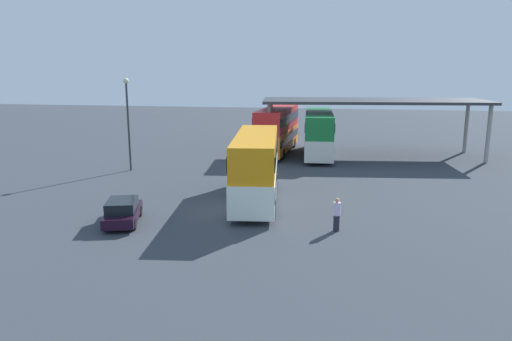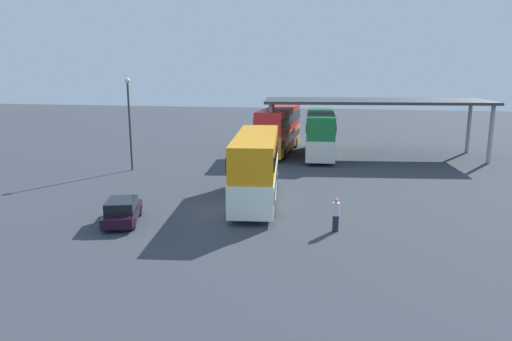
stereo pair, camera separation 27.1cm
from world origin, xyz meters
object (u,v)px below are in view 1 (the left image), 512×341
double_decker_main (256,165)px  parked_hatchback (123,212)px  double_decker_near_canopy (277,128)px  lamppost_tall (128,113)px  double_decker_mid_row (319,132)px  pedestrian_waiting (337,215)px

double_decker_main → parked_hatchback: bearing=124.2°
double_decker_near_canopy → lamppost_tall: lamppost_tall is taller
double_decker_near_canopy → lamppost_tall: size_ratio=1.46×
double_decker_mid_row → pedestrian_waiting: double_decker_mid_row is taller
double_decker_near_canopy → double_decker_mid_row: 4.21m
double_decker_main → double_decker_near_canopy: size_ratio=0.94×
double_decker_near_canopy → pedestrian_waiting: bearing=-161.4°
pedestrian_waiting → parked_hatchback: bearing=-148.6°
lamppost_tall → parked_hatchback: bearing=-68.0°
double_decker_main → double_decker_mid_row: 16.61m
double_decker_near_canopy → pedestrian_waiting: (5.79, -22.23, -1.51)m
lamppost_tall → double_decker_mid_row: bearing=30.9°
parked_hatchback → double_decker_mid_row: double_decker_mid_row is taller
double_decker_main → pedestrian_waiting: size_ratio=5.78×
double_decker_main → pedestrian_waiting: bearing=-139.8°
double_decker_mid_row → pedestrian_waiting: bearing=-178.3°
double_decker_main → lamppost_tall: lamppost_tall is taller
parked_hatchback → lamppost_tall: (-5.17, 12.82, 4.04)m
double_decker_main → double_decker_mid_row: bearing=-17.4°
pedestrian_waiting → double_decker_mid_row: bearing=122.9°
double_decker_main → lamppost_tall: (-11.60, 7.38, 2.39)m
double_decker_near_canopy → parked_hatchback: bearing=170.1°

